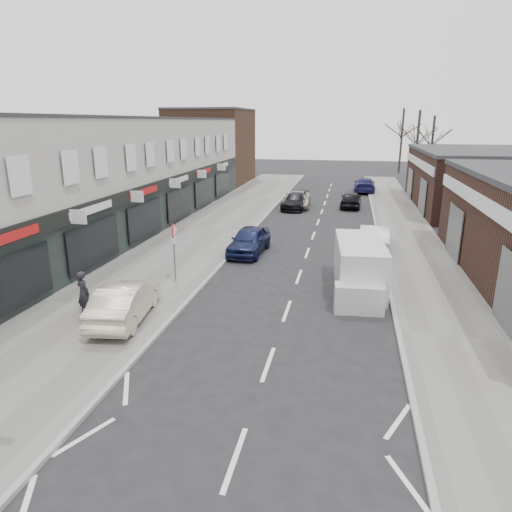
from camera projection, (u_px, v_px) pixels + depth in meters
The scene contains 18 objects.
pavement_left at pixel (210, 230), 29.70m from camera, with size 5.50×64.00×0.12m, color slate.
pavement_right at pixel (410, 239), 27.28m from camera, with size 3.50×64.00×0.12m, color slate.
shop_terrace_left at pixel (89, 178), 27.66m from camera, with size 8.00×41.00×7.10m, color #B8B3A8.
brick_block_far at pixel (212, 147), 51.48m from camera, with size 8.00×10.00×8.00m, color #4B2F20.
right_unit_far at pixel (483, 181), 36.63m from camera, with size 10.00×16.00×4.50m, color #362018.
tree_far_a at pixel (413, 185), 51.09m from camera, with size 3.60×3.60×8.00m, color #382D26, non-canonical shape.
tree_far_b at pixel (428, 179), 56.24m from camera, with size 3.60×3.60×7.50m, color #382D26, non-canonical shape.
tree_far_c at pixel (398, 173), 62.46m from camera, with size 3.60×3.60×8.50m, color #382D26, non-canonical shape.
warning_sign at pixel (174, 235), 19.39m from camera, with size 0.12×0.80×2.70m.
white_van at pixel (359, 268), 19.03m from camera, with size 2.22×5.41×2.06m.
sedan_on_pavement at pixel (125, 301), 15.96m from camera, with size 1.44×4.13×1.36m, color beige.
pedestrian at pixel (83, 293), 16.36m from camera, with size 0.59×0.39×1.63m, color black.
parked_car_left_a at pixel (249, 240), 24.44m from camera, with size 1.68×4.16×1.42m, color #141B3E.
parked_car_left_b at pixel (295, 201), 36.88m from camera, with size 1.78×4.39×1.27m, color black.
parked_car_left_c at pixel (296, 199), 37.63m from camera, with size 2.13×4.61×1.28m, color beige.
parked_car_right_a at pixel (374, 238), 24.95m from camera, with size 1.51×4.33×1.43m, color silver.
parked_car_right_b at pixel (351, 199), 37.41m from camera, with size 1.59×3.96×1.35m, color black.
parked_car_right_c at pixel (365, 185), 45.67m from camera, with size 2.00×4.92×1.43m, color #181646.
Camera 1 is at (2.05, -5.76, 6.85)m, focal length 32.00 mm.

